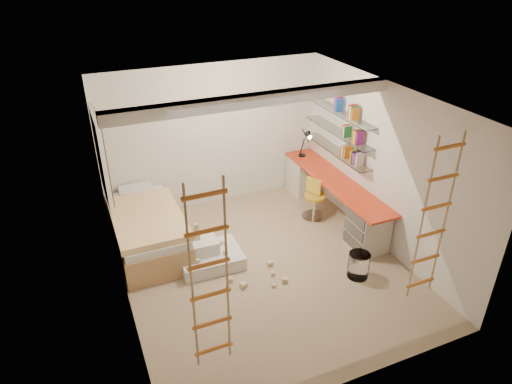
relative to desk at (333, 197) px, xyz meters
name	(u,v)px	position (x,y,z in m)	size (l,w,h in m)	color
floor	(264,267)	(-1.72, -0.86, -0.40)	(4.50, 4.50, 0.00)	tan
ceiling_beam	(256,100)	(-1.72, -0.56, 2.12)	(4.00, 0.18, 0.16)	white
window_frame	(101,157)	(-3.69, 0.64, 1.15)	(0.06, 1.15, 1.35)	white
window_blind	(104,157)	(-3.65, 0.64, 1.15)	(0.02, 1.00, 1.20)	#4C2D1E
rope_ladder_left	(210,280)	(-3.07, -2.61, 1.11)	(0.41, 0.04, 2.13)	orange
rope_ladder_right	(434,220)	(-0.37, -2.61, 1.11)	(0.41, 0.04, 2.13)	orange
waste_bin	(359,265)	(-0.53, -1.59, -0.21)	(0.31, 0.31, 0.39)	white
desk	(333,197)	(0.00, 0.00, 0.00)	(0.56, 2.80, 0.75)	red
shelves	(338,132)	(0.15, 0.27, 1.10)	(0.25, 1.80, 0.71)	white
bed	(148,229)	(-3.20, 0.36, -0.07)	(1.02, 2.00, 0.69)	#AD7F51
task_lamp	(307,140)	(-0.05, 0.96, 0.73)	(0.14, 0.36, 0.57)	black
swivel_chair	(314,204)	(-0.32, 0.10, -0.13)	(0.59, 0.59, 0.75)	#B18822
play_platform	(207,254)	(-2.47, -0.42, -0.24)	(0.96, 0.75, 0.42)	silver
toy_blocks	(233,259)	(-2.17, -0.77, -0.18)	(1.16, 1.07, 0.69)	#CCB284
books	(338,128)	(0.15, 0.27, 1.16)	(0.14, 0.70, 0.92)	white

